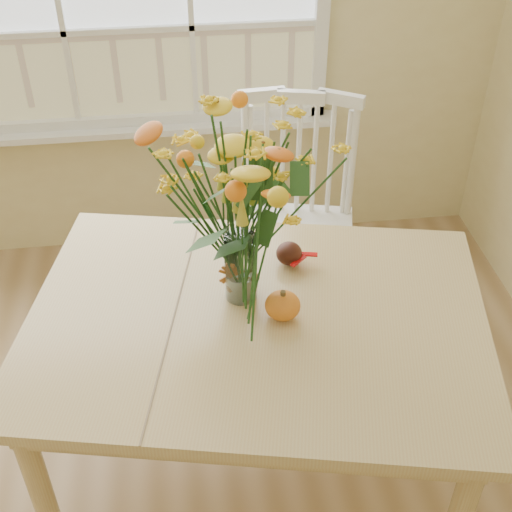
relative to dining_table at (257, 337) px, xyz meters
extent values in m
cube|color=white|center=(-0.65, 1.42, 0.02)|extent=(2.42, 0.12, 0.03)
cube|color=tan|center=(0.00, 0.00, 0.07)|extent=(1.60, 1.29, 0.04)
cube|color=tan|center=(0.00, 0.00, 0.00)|extent=(1.46, 1.15, 0.10)
cylinder|color=tan|center=(-0.69, -0.27, -0.31)|extent=(0.07, 0.07, 0.72)
cylinder|color=tan|center=(-0.52, 0.54, -0.31)|extent=(0.07, 0.07, 0.72)
cylinder|color=tan|center=(0.69, 0.27, -0.31)|extent=(0.07, 0.07, 0.72)
cube|color=white|center=(0.25, 0.72, -0.17)|extent=(0.58, 0.57, 0.05)
cube|color=white|center=(0.29, 0.91, 0.11)|extent=(0.48, 0.15, 0.55)
cylinder|color=white|center=(0.02, 0.59, -0.43)|extent=(0.04, 0.04, 0.48)
cylinder|color=white|center=(0.11, 0.94, -0.43)|extent=(0.04, 0.04, 0.48)
cylinder|color=white|center=(0.39, 0.51, -0.43)|extent=(0.04, 0.04, 0.48)
cylinder|color=white|center=(0.47, 0.85, -0.43)|extent=(0.04, 0.04, 0.48)
cylinder|color=white|center=(-0.04, 0.10, 0.21)|extent=(0.10, 0.10, 0.23)
ellipsoid|color=orange|center=(0.08, -0.01, 0.13)|extent=(0.11, 0.11, 0.09)
cylinder|color=#CCB78C|center=(-0.03, 0.10, 0.10)|extent=(0.08, 0.08, 0.01)
ellipsoid|color=brown|center=(-0.03, 0.10, 0.14)|extent=(0.10, 0.08, 0.08)
ellipsoid|color=#38160F|center=(0.14, 0.24, 0.13)|extent=(0.09, 0.09, 0.08)
camera|label=1|loc=(-0.20, -1.53, 1.54)|focal=48.00mm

